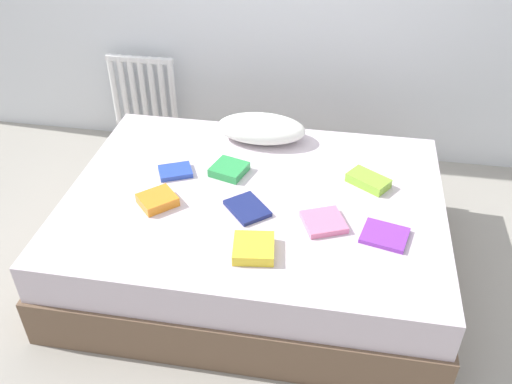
% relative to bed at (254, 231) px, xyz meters
% --- Properties ---
extents(ground_plane, '(8.00, 8.00, 0.00)m').
position_rel_bed_xyz_m(ground_plane, '(0.00, 0.00, -0.25)').
color(ground_plane, '#9E998E').
extents(bed, '(2.00, 1.50, 0.50)m').
position_rel_bed_xyz_m(bed, '(0.00, 0.00, 0.00)').
color(bed, brown).
rests_on(bed, ground).
extents(radiator, '(0.49, 0.04, 0.55)m').
position_rel_bed_xyz_m(radiator, '(-1.03, 1.20, 0.17)').
color(radiator, white).
rests_on(radiator, ground).
extents(pillow, '(0.53, 0.29, 0.15)m').
position_rel_bed_xyz_m(pillow, '(-0.06, 0.56, 0.33)').
color(pillow, white).
rests_on(pillow, bed).
extents(textbook_orange, '(0.24, 0.23, 0.05)m').
position_rel_bed_xyz_m(textbook_orange, '(-0.47, -0.16, 0.28)').
color(textbook_orange, orange).
rests_on(textbook_orange, bed).
extents(textbook_green, '(0.22, 0.22, 0.05)m').
position_rel_bed_xyz_m(textbook_green, '(-0.17, 0.17, 0.28)').
color(textbook_green, green).
rests_on(textbook_green, bed).
extents(textbook_purple, '(0.25, 0.22, 0.02)m').
position_rel_bed_xyz_m(textbook_purple, '(0.67, -0.23, 0.26)').
color(textbook_purple, purple).
rests_on(textbook_purple, bed).
extents(textbook_pink, '(0.25, 0.25, 0.03)m').
position_rel_bed_xyz_m(textbook_pink, '(0.38, -0.18, 0.27)').
color(textbook_pink, pink).
rests_on(textbook_pink, bed).
extents(textbook_lime, '(0.25, 0.22, 0.05)m').
position_rel_bed_xyz_m(textbook_lime, '(0.59, 0.19, 0.28)').
color(textbook_lime, '#8CC638').
rests_on(textbook_lime, bed).
extents(textbook_blue, '(0.22, 0.20, 0.03)m').
position_rel_bed_xyz_m(textbook_blue, '(-0.46, 0.12, 0.27)').
color(textbook_blue, '#2847B7').
rests_on(textbook_blue, bed).
extents(textbook_navy, '(0.27, 0.27, 0.02)m').
position_rel_bed_xyz_m(textbook_navy, '(-0.01, -0.14, 0.26)').
color(textbook_navy, navy).
rests_on(textbook_navy, bed).
extents(textbook_yellow, '(0.21, 0.21, 0.05)m').
position_rel_bed_xyz_m(textbook_yellow, '(0.07, -0.44, 0.28)').
color(textbook_yellow, yellow).
rests_on(textbook_yellow, bed).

